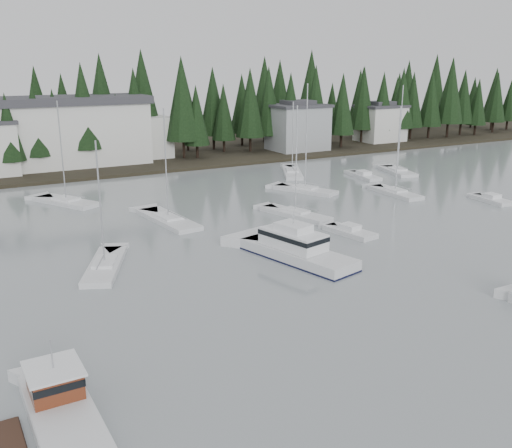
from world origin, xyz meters
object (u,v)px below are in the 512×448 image
at_px(runabout_1, 350,233).
at_px(cabin_cruiser_center, 296,251).
at_px(house_east_b, 380,122).
at_px(sailboat_7, 295,215).
at_px(sailboat_9, 66,203).
at_px(house_east_a, 298,126).
at_px(sailboat_6, 397,172).
at_px(sailboat_10, 292,174).
at_px(runabout_4, 364,177).
at_px(lobster_boat_brown, 60,413).
at_px(sailboat_1, 395,194).
at_px(sailboat_8, 105,268).
at_px(runabout_2, 492,201).
at_px(harbor_inn, 82,131).
at_px(sailboat_4, 168,221).
at_px(sailboat_3, 305,191).

bearing_deg(runabout_1, cabin_cruiser_center, 103.06).
relative_size(house_east_b, sailboat_7, 0.75).
height_order(sailboat_7, sailboat_9, sailboat_9).
relative_size(house_east_a, sailboat_6, 0.77).
distance_m(sailboat_10, runabout_4, 10.90).
xyz_separation_m(lobster_boat_brown, cabin_cruiser_center, (22.64, 14.29, 0.24)).
bearing_deg(sailboat_1, sailboat_9, 71.19).
relative_size(sailboat_1, sailboat_8, 1.05).
distance_m(cabin_cruiser_center, sailboat_8, 16.31).
bearing_deg(cabin_cruiser_center, runabout_4, -61.54).
bearing_deg(sailboat_8, sailboat_9, 19.93).
height_order(sailboat_10, runabout_2, sailboat_10).
bearing_deg(harbor_inn, sailboat_4, -89.97).
height_order(harbor_inn, sailboat_7, sailboat_7).
xyz_separation_m(lobster_boat_brown, runabout_1, (31.44, 17.97, -0.36)).
distance_m(harbor_inn, sailboat_3, 40.20).
xyz_separation_m(sailboat_9, runabout_4, (42.13, -4.81, 0.07)).
xyz_separation_m(cabin_cruiser_center, sailboat_10, (20.89, 33.42, -0.68)).
distance_m(house_east_b, sailboat_7, 63.12).
relative_size(sailboat_1, sailboat_6, 0.86).
height_order(house_east_a, sailboat_4, sailboat_4).
relative_size(cabin_cruiser_center, sailboat_9, 0.92).
distance_m(house_east_b, lobster_boat_brown, 103.36).
height_order(lobster_boat_brown, sailboat_7, sailboat_7).
relative_size(sailboat_9, runabout_1, 2.17).
bearing_deg(house_east_a, sailboat_1, -103.02).
relative_size(house_east_a, lobster_boat_brown, 1.21).
bearing_deg(harbor_inn, sailboat_3, -57.86).
distance_m(sailboat_9, runabout_4, 42.40).
xyz_separation_m(sailboat_4, sailboat_6, (41.17, 9.34, 0.02)).
xyz_separation_m(house_east_a, sailboat_8, (-48.71, -45.65, -4.84)).
bearing_deg(sailboat_6, sailboat_3, 118.23).
relative_size(house_east_b, sailboat_4, 0.76).
bearing_deg(runabout_2, sailboat_9, 68.30).
relative_size(sailboat_1, sailboat_9, 0.92).
bearing_deg(sailboat_4, sailboat_8, 132.65).
distance_m(harbor_inn, lobster_boat_brown, 72.22).
bearing_deg(harbor_inn, sailboat_9, -107.58).
relative_size(harbor_inn, sailboat_10, 2.57).
bearing_deg(harbor_inn, runabout_4, -41.18).
bearing_deg(house_east_a, runabout_2, -90.98).
distance_m(lobster_boat_brown, runabout_2, 58.95).
bearing_deg(sailboat_7, sailboat_9, 33.61).
distance_m(lobster_boat_brown, cabin_cruiser_center, 26.77).
xyz_separation_m(sailboat_8, runabout_4, (43.93, 20.09, 0.07)).
height_order(house_east_a, sailboat_3, sailboat_3).
bearing_deg(runabout_2, sailboat_6, -2.28).
bearing_deg(cabin_cruiser_center, sailboat_3, -48.97).
xyz_separation_m(sailboat_6, sailboat_8, (-50.94, -20.50, -0.02)).
height_order(harbor_inn, runabout_1, harbor_inn).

